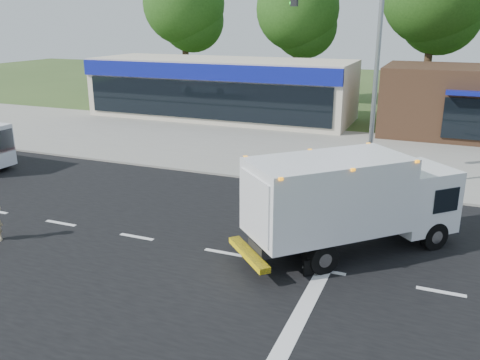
# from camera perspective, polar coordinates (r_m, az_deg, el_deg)

# --- Properties ---
(ground) EXTENTS (120.00, 120.00, 0.00)m
(ground) POSITION_cam_1_polar(r_m,az_deg,el_deg) (15.11, -1.86, -8.20)
(ground) COLOR #385123
(ground) RESTS_ON ground
(road_asphalt) EXTENTS (60.00, 14.00, 0.02)m
(road_asphalt) POSITION_cam_1_polar(r_m,az_deg,el_deg) (15.11, -1.86, -8.18)
(road_asphalt) COLOR black
(road_asphalt) RESTS_ON ground
(sidewalk) EXTENTS (60.00, 2.40, 0.12)m
(sidewalk) POSITION_cam_1_polar(r_m,az_deg,el_deg) (22.32, 6.70, 0.51)
(sidewalk) COLOR gray
(sidewalk) RESTS_ON ground
(parking_apron) EXTENTS (60.00, 9.00, 0.02)m
(parking_apron) POSITION_cam_1_polar(r_m,az_deg,el_deg) (27.78, 9.95, 3.66)
(parking_apron) COLOR gray
(parking_apron) RESTS_ON ground
(lane_markings) EXTENTS (55.20, 7.00, 0.01)m
(lane_markings) POSITION_cam_1_polar(r_m,az_deg,el_deg) (13.53, 1.12, -11.38)
(lane_markings) COLOR silver
(lane_markings) RESTS_ON road_asphalt
(ems_box_truck) EXTENTS (6.17, 6.12, 2.95)m
(ems_box_truck) POSITION_cam_1_polar(r_m,az_deg,el_deg) (14.88, 12.19, -1.93)
(ems_box_truck) COLOR black
(ems_box_truck) RESTS_ON ground
(retail_strip_mall) EXTENTS (18.00, 6.20, 4.00)m
(retail_strip_mall) POSITION_cam_1_polar(r_m,az_deg,el_deg) (35.76, -2.14, 10.26)
(retail_strip_mall) COLOR beige
(retail_strip_mall) RESTS_ON ground
(brown_storefront) EXTENTS (10.00, 6.70, 4.00)m
(brown_storefront) POSITION_cam_1_polar(r_m,az_deg,el_deg) (32.75, 24.65, 7.99)
(brown_storefront) COLOR #382316
(brown_storefront) RESTS_ON ground
(traffic_signal_pole) EXTENTS (3.51, 0.25, 8.00)m
(traffic_signal_pole) POSITION_cam_1_polar(r_m,az_deg,el_deg) (20.34, 13.27, 12.49)
(traffic_signal_pole) COLOR gray
(traffic_signal_pole) RESTS_ON ground
(background_trees) EXTENTS (36.77, 7.39, 12.10)m
(background_trees) POSITION_cam_1_polar(r_m,az_deg,el_deg) (41.09, 13.84, 18.24)
(background_trees) COLOR #332114
(background_trees) RESTS_ON ground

